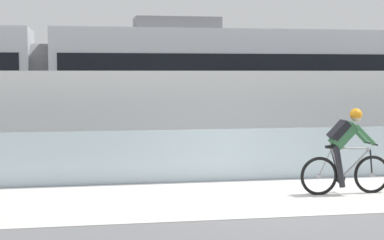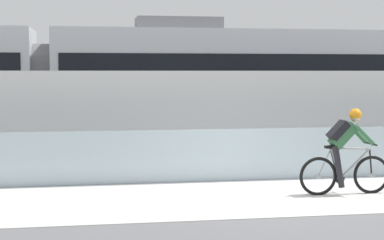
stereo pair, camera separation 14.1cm
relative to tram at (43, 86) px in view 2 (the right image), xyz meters
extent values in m
plane|color=slate|center=(4.47, -6.85, -1.89)|extent=(200.00, 200.00, 0.00)
cube|color=silver|center=(4.47, -6.85, -1.89)|extent=(32.00, 3.20, 0.01)
cube|color=silver|center=(4.47, -5.00, -1.35)|extent=(32.00, 0.05, 1.09)
cube|color=white|center=(4.47, -3.20, -0.74)|extent=(32.00, 0.36, 2.31)
cube|color=#595654|center=(4.47, -0.72, -1.89)|extent=(32.00, 0.08, 0.01)
cube|color=#595654|center=(4.47, 0.72, -1.89)|extent=(32.00, 0.08, 0.01)
cube|color=silver|center=(5.76, 0.00, 0.01)|extent=(11.00, 2.50, 3.10)
cube|color=black|center=(5.76, 0.00, 0.36)|extent=(10.56, 2.54, 1.04)
cube|color=#19599E|center=(5.76, 0.00, -1.36)|extent=(10.78, 2.53, 0.28)
cube|color=slate|center=(3.78, 0.00, 1.74)|extent=(2.40, 1.10, 0.36)
cube|color=#232326|center=(2.24, 0.00, -1.53)|extent=(1.40, 1.88, 0.20)
cylinder|color=black|center=(2.24, -0.72, -1.59)|extent=(0.60, 0.10, 0.60)
cylinder|color=black|center=(2.24, 0.72, -1.59)|extent=(0.60, 0.10, 0.60)
cube|color=#232326|center=(9.28, 0.00, -1.53)|extent=(1.40, 1.88, 0.20)
cylinder|color=black|center=(9.28, -0.72, -1.59)|extent=(0.60, 0.10, 0.60)
cylinder|color=black|center=(9.28, 0.72, -1.59)|extent=(0.60, 0.10, 0.60)
cylinder|color=#59595B|center=(0.01, 0.00, 0.01)|extent=(0.60, 2.30, 2.30)
torus|color=black|center=(6.42, -6.85, -1.53)|extent=(0.72, 0.06, 0.72)
cylinder|color=#99999E|center=(6.42, -6.85, -1.53)|extent=(0.07, 0.10, 0.07)
torus|color=black|center=(5.37, -6.85, -1.53)|extent=(0.72, 0.06, 0.72)
cylinder|color=#99999E|center=(5.37, -6.85, -1.53)|extent=(0.07, 0.10, 0.07)
cylinder|color=#99999E|center=(6.08, -6.85, -1.32)|extent=(0.60, 0.04, 0.58)
cylinder|color=#99999E|center=(5.70, -6.85, -1.30)|extent=(0.22, 0.04, 0.59)
cylinder|color=#99999E|center=(5.99, -6.85, -1.03)|extent=(0.76, 0.04, 0.07)
cylinder|color=#99999E|center=(5.58, -6.85, -1.56)|extent=(0.43, 0.03, 0.09)
cylinder|color=#99999E|center=(5.49, -6.85, -1.27)|extent=(0.27, 0.02, 0.53)
cylinder|color=black|center=(6.39, -6.85, -1.29)|extent=(0.08, 0.03, 0.49)
cube|color=black|center=(5.61, -6.85, -0.99)|extent=(0.24, 0.10, 0.05)
cylinder|color=black|center=(6.37, -6.85, -0.94)|extent=(0.03, 0.58, 0.03)
cylinder|color=#262628|center=(5.79, -6.85, -1.59)|extent=(0.18, 0.02, 0.18)
cube|color=#33663F|center=(5.83, -6.85, -0.78)|extent=(0.50, 0.28, 0.51)
cube|color=black|center=(5.74, -6.85, -0.69)|extent=(0.38, 0.30, 0.38)
sphere|color=beige|center=(6.07, -6.85, -0.43)|extent=(0.20, 0.20, 0.20)
sphere|color=orange|center=(6.07, -6.85, -0.40)|extent=(0.23, 0.23, 0.23)
cylinder|color=#33663F|center=(6.19, -7.01, -0.77)|extent=(0.41, 0.08, 0.41)
cylinder|color=#33663F|center=(6.19, -6.69, -0.77)|extent=(0.41, 0.08, 0.41)
cylinder|color=black|center=(5.72, -6.94, -1.35)|extent=(0.25, 0.11, 0.79)
cylinder|color=black|center=(5.72, -6.76, -1.21)|extent=(0.25, 0.11, 0.52)
camera|label=1|loc=(1.01, -17.74, 0.39)|focal=58.86mm
camera|label=2|loc=(1.15, -17.77, 0.39)|focal=58.86mm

